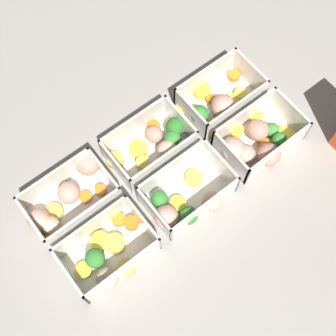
# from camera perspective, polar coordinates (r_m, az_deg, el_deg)

# --- Properties ---
(ground_plane) EXTENTS (4.00, 4.00, 0.00)m
(ground_plane) POSITION_cam_1_polar(r_m,az_deg,el_deg) (0.96, 0.00, -0.54)
(ground_plane) COLOR gray
(container_near_left) EXTENTS (0.18, 0.13, 0.07)m
(container_near_left) POSITION_cam_1_polar(r_m,az_deg,el_deg) (1.02, 6.02, 8.03)
(container_near_left) COLOR silver
(container_near_left) RESTS_ON ground_plane
(container_near_center) EXTENTS (0.18, 0.11, 0.07)m
(container_near_center) POSITION_cam_1_polar(r_m,az_deg,el_deg) (0.96, -1.57, 3.02)
(container_near_center) COLOR silver
(container_near_center) RESTS_ON ground_plane
(container_near_right) EXTENTS (0.19, 0.13, 0.07)m
(container_near_right) POSITION_cam_1_polar(r_m,az_deg,el_deg) (0.94, -12.12, -3.58)
(container_near_right) COLOR silver
(container_near_right) RESTS_ON ground_plane
(container_far_left) EXTENTS (0.17, 0.14, 0.07)m
(container_far_left) POSITION_cam_1_polar(r_m,az_deg,el_deg) (0.98, 10.74, 3.13)
(container_far_left) COLOR silver
(container_far_left) RESTS_ON ground_plane
(container_far_center) EXTENTS (0.18, 0.13, 0.07)m
(container_far_center) POSITION_cam_1_polar(r_m,az_deg,el_deg) (0.92, 1.96, -3.89)
(container_far_center) COLOR silver
(container_far_center) RESTS_ON ground_plane
(container_far_right) EXTENTS (0.17, 0.12, 0.07)m
(container_far_right) POSITION_cam_1_polar(r_m,az_deg,el_deg) (0.90, -7.41, -10.36)
(container_far_right) COLOR silver
(container_far_right) RESTS_ON ground_plane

